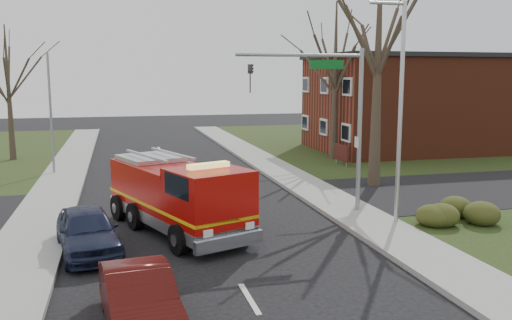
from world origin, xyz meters
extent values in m
plane|color=black|center=(0.00, 0.00, 0.00)|extent=(120.00, 120.00, 0.00)
cube|color=gray|center=(6.20, 0.00, 0.07)|extent=(2.40, 80.00, 0.15)
cube|color=gray|center=(-6.20, 0.00, 0.07)|extent=(2.40, 80.00, 0.15)
cube|color=maroon|center=(19.00, 18.00, 3.50)|extent=(15.00, 10.00, 7.00)
cube|color=black|center=(19.00, 18.00, 7.10)|extent=(15.40, 10.40, 0.30)
cube|color=silver|center=(11.45, 18.00, 2.00)|extent=(0.12, 1.40, 1.20)
cube|color=#441310|center=(10.50, 12.50, 0.90)|extent=(0.12, 2.00, 1.00)
cylinder|color=gray|center=(10.50, 11.70, 0.45)|extent=(0.08, 0.08, 0.90)
cylinder|color=gray|center=(10.50, 13.30, 0.45)|extent=(0.08, 0.08, 0.90)
ellipsoid|color=#323814|center=(9.00, -1.00, 0.58)|extent=(2.80, 2.00, 0.90)
cone|color=#382C21|center=(9.50, 6.00, 6.00)|extent=(0.64, 0.64, 12.00)
cone|color=#382C21|center=(11.00, 15.00, 5.25)|extent=(0.56, 0.56, 10.50)
cone|color=#382C21|center=(-10.00, 20.00, 4.50)|extent=(0.44, 0.44, 9.00)
cylinder|color=gray|center=(6.50, 1.50, 3.40)|extent=(0.18, 0.18, 6.80)
cylinder|color=gray|center=(3.90, 1.50, 6.50)|extent=(5.20, 0.14, 0.14)
cube|color=#0C591E|center=(5.00, 1.50, 6.15)|extent=(1.40, 0.06, 0.35)
imported|color=black|center=(1.90, 1.50, 6.15)|extent=(0.22, 0.18, 1.10)
cylinder|color=#B7BABF|center=(7.20, -0.50, 4.20)|extent=(0.16, 0.16, 8.40)
cylinder|color=#B7BABF|center=(6.50, -0.50, 8.30)|extent=(1.40, 0.12, 0.12)
cylinder|color=gray|center=(-6.80, 14.00, 3.50)|extent=(0.14, 0.14, 7.00)
cube|color=#A00B07|center=(-1.52, 1.73, 1.42)|extent=(3.91, 5.29, 1.92)
cube|color=#A00B07|center=(-0.28, -1.52, 1.56)|extent=(3.07, 3.07, 2.20)
cube|color=#B7BABF|center=(-1.13, 0.71, 0.64)|extent=(4.78, 7.52, 0.41)
cube|color=#E5B20C|center=(-1.13, 0.71, 1.14)|extent=(4.78, 7.53, 0.11)
cube|color=black|center=(0.07, -2.46, 2.24)|extent=(1.98, 0.82, 0.78)
cube|color=#E5D866|center=(-0.28, -1.52, 2.79)|extent=(1.48, 0.82, 0.16)
cylinder|color=black|center=(-1.36, -2.02, 0.50)|extent=(0.66, 1.05, 1.01)
cylinder|color=black|center=(0.86, -1.18, 0.50)|extent=(0.66, 1.05, 1.01)
cylinder|color=black|center=(-3.22, 2.85, 0.50)|extent=(0.66, 1.05, 1.01)
cylinder|color=black|center=(-0.99, 3.70, 0.50)|extent=(0.66, 1.05, 1.01)
imported|color=#1A2039|center=(-4.20, -1.12, 0.75)|extent=(2.50, 4.65, 1.51)
imported|color=#420C0A|center=(-2.80, -7.03, 0.70)|extent=(1.94, 4.41, 1.41)
camera|label=1|loc=(-3.13, -18.88, 5.71)|focal=38.00mm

